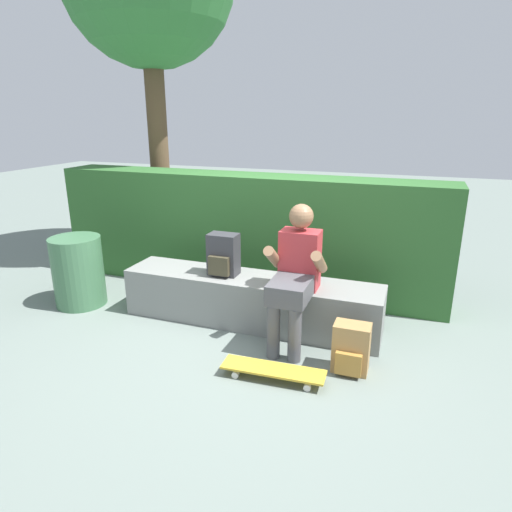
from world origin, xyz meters
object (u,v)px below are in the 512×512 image
at_px(person_skater, 295,272).
at_px(trash_bin, 78,271).
at_px(bench_main, 250,300).
at_px(skateboard_near_person, 273,370).
at_px(backpack_on_bench, 223,255).
at_px(backpack_on_ground, 351,349).

bearing_deg(person_skater, trash_bin, 179.38).
bearing_deg(bench_main, skateboard_near_person, -59.16).
distance_m(person_skater, backpack_on_bench, 0.79).
bearing_deg(trash_bin, skateboard_near_person, -15.39).
xyz_separation_m(bench_main, person_skater, (0.49, -0.22, 0.43)).
bearing_deg(backpack_on_bench, skateboard_near_person, -47.18).
xyz_separation_m(skateboard_near_person, trash_bin, (-2.35, 0.65, 0.29)).
xyz_separation_m(backpack_on_bench, trash_bin, (-1.58, -0.19, -0.29)).
relative_size(person_skater, backpack_on_ground, 3.04).
height_order(skateboard_near_person, trash_bin, trash_bin).
bearing_deg(backpack_on_bench, person_skater, -15.49).
relative_size(backpack_on_bench, backpack_on_ground, 1.00).
relative_size(bench_main, backpack_on_ground, 6.20).
height_order(person_skater, trash_bin, person_skater).
bearing_deg(trash_bin, backpack_on_bench, 6.73).
height_order(bench_main, person_skater, person_skater).
relative_size(skateboard_near_person, backpack_on_ground, 2.02).
bearing_deg(skateboard_near_person, bench_main, 120.84).
xyz_separation_m(person_skater, backpack_on_ground, (0.54, -0.31, -0.47)).
bearing_deg(backpack_on_ground, bench_main, 152.93).
distance_m(bench_main, trash_bin, 1.87).
xyz_separation_m(skateboard_near_person, backpack_on_ground, (0.54, 0.31, 0.12)).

